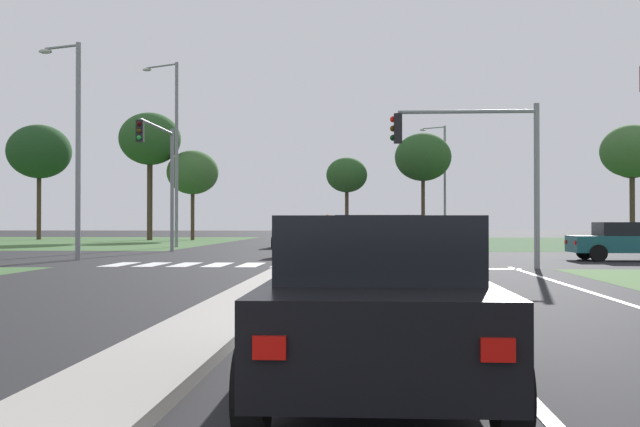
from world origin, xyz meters
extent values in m
plane|color=black|center=(0.00, 30.00, 0.00)|extent=(200.00, 200.00, 0.00)
cube|color=gray|center=(0.00, 11.00, 0.07)|extent=(1.20, 22.00, 0.14)
cube|color=gray|center=(0.00, 55.00, 0.07)|extent=(1.20, 36.00, 0.14)
cube|color=silver|center=(3.50, 4.74, 0.01)|extent=(0.14, 2.00, 0.01)
cube|color=silver|center=(3.50, 10.74, 0.01)|extent=(0.14, 2.00, 0.01)
cube|color=silver|center=(3.50, 16.74, 0.01)|extent=(0.14, 2.00, 0.01)
cube|color=silver|center=(3.80, 23.00, 0.01)|extent=(6.40, 0.50, 0.01)
cube|color=silver|center=(-6.40, 24.80, 0.01)|extent=(0.70, 2.80, 0.01)
cube|color=silver|center=(-5.25, 24.80, 0.01)|extent=(0.70, 2.80, 0.01)
cube|color=silver|center=(-4.10, 24.80, 0.01)|extent=(0.70, 2.80, 0.01)
cube|color=silver|center=(-2.95, 24.80, 0.01)|extent=(0.70, 2.80, 0.01)
cube|color=silver|center=(-1.80, 24.80, 0.01)|extent=(0.70, 2.80, 0.01)
cube|color=silver|center=(-0.65, 24.80, 0.01)|extent=(0.70, 2.80, 0.01)
cube|color=#A31919|center=(-2.30, 54.41, 0.65)|extent=(1.79, 4.22, 0.67)
cube|color=black|center=(-2.30, 54.56, 1.25)|extent=(1.57, 1.94, 0.52)
cube|color=red|center=(-1.62, 56.54, 0.72)|extent=(0.20, 0.04, 0.14)
cube|color=red|center=(-2.98, 56.54, 0.72)|extent=(0.20, 0.04, 0.14)
cylinder|color=black|center=(-1.41, 53.06, 0.32)|extent=(0.22, 0.64, 0.64)
cylinder|color=black|center=(-3.20, 53.06, 0.32)|extent=(0.22, 0.64, 0.64)
cylinder|color=black|center=(-1.41, 55.76, 0.32)|extent=(0.22, 0.64, 0.64)
cylinder|color=black|center=(-3.20, 55.76, 0.32)|extent=(0.22, 0.64, 0.64)
cube|color=#19565B|center=(12.19, 28.61, 0.64)|extent=(4.31, 1.79, 0.64)
cube|color=black|center=(12.04, 28.61, 1.22)|extent=(1.98, 1.58, 0.52)
cube|color=red|center=(10.02, 29.29, 0.70)|extent=(0.04, 0.20, 0.14)
cube|color=red|center=(10.02, 27.93, 0.70)|extent=(0.04, 0.20, 0.14)
cylinder|color=black|center=(10.82, 29.51, 0.32)|extent=(0.64, 0.22, 0.64)
cylinder|color=black|center=(10.82, 27.72, 0.32)|extent=(0.64, 0.22, 0.64)
cube|color=slate|center=(2.22, 19.17, 0.67)|extent=(1.75, 4.56, 0.70)
cube|color=black|center=(2.22, 19.02, 1.28)|extent=(1.54, 2.10, 0.52)
cube|color=red|center=(1.55, 16.88, 0.74)|extent=(0.20, 0.04, 0.14)
cube|color=red|center=(2.89, 16.88, 0.74)|extent=(0.20, 0.04, 0.14)
cylinder|color=black|center=(1.34, 20.63, 0.32)|extent=(0.22, 0.64, 0.64)
cylinder|color=black|center=(3.10, 20.63, 0.32)|extent=(0.22, 0.64, 0.64)
cylinder|color=black|center=(1.34, 17.72, 0.32)|extent=(0.22, 0.64, 0.64)
cylinder|color=black|center=(3.10, 17.72, 0.32)|extent=(0.22, 0.64, 0.64)
cube|color=black|center=(2.23, 5.40, 0.66)|extent=(1.77, 4.10, 0.69)
cube|color=black|center=(2.23, 5.25, 1.27)|extent=(1.55, 1.89, 0.52)
cube|color=red|center=(1.56, 3.33, 0.73)|extent=(0.20, 0.04, 0.14)
cube|color=red|center=(2.90, 3.33, 0.73)|extent=(0.20, 0.04, 0.14)
cylinder|color=black|center=(1.35, 6.71, 0.32)|extent=(0.22, 0.64, 0.64)
cylinder|color=black|center=(3.12, 6.71, 0.32)|extent=(0.22, 0.64, 0.64)
cylinder|color=black|center=(1.35, 4.08, 0.32)|extent=(0.22, 0.64, 0.64)
cylinder|color=black|center=(3.12, 4.08, 0.32)|extent=(0.22, 0.64, 0.64)
cube|color=silver|center=(-2.42, 61.09, 0.68)|extent=(1.83, 4.35, 0.71)
cube|color=black|center=(-2.42, 61.24, 1.29)|extent=(1.61, 2.00, 0.52)
cube|color=red|center=(-1.73, 63.28, 0.75)|extent=(0.20, 0.04, 0.14)
cube|color=red|center=(-3.12, 63.28, 0.75)|extent=(0.20, 0.04, 0.14)
cylinder|color=black|center=(-1.51, 59.70, 0.32)|extent=(0.22, 0.64, 0.64)
cylinder|color=black|center=(-3.34, 59.70, 0.32)|extent=(0.22, 0.64, 0.64)
cylinder|color=black|center=(-1.51, 62.48, 0.32)|extent=(0.22, 0.64, 0.64)
cylinder|color=black|center=(-3.34, 62.48, 0.32)|extent=(0.22, 0.64, 0.64)
cube|color=#B7B7BC|center=(0.51, 30.52, 0.66)|extent=(4.13, 1.74, 0.67)
cube|color=black|center=(0.66, 30.52, 1.25)|extent=(1.90, 1.54, 0.52)
cube|color=red|center=(2.59, 29.85, 0.72)|extent=(0.04, 0.20, 0.14)
cube|color=red|center=(2.59, 31.18, 0.72)|extent=(0.04, 0.20, 0.14)
cylinder|color=black|center=(-0.82, 29.64, 0.32)|extent=(0.64, 0.22, 0.64)
cylinder|color=black|center=(-0.82, 31.39, 0.32)|extent=(0.64, 0.22, 0.64)
cylinder|color=black|center=(1.83, 29.64, 0.32)|extent=(0.64, 0.22, 0.64)
cylinder|color=black|center=(1.83, 31.39, 0.32)|extent=(0.64, 0.22, 0.64)
cube|color=#161E47|center=(-2.16, 43.07, 0.70)|extent=(1.79, 4.50, 0.76)
cube|color=black|center=(-2.16, 43.22, 1.34)|extent=(1.58, 2.07, 0.52)
cube|color=red|center=(-1.48, 45.34, 0.78)|extent=(0.20, 0.04, 0.14)
cube|color=red|center=(-2.84, 45.34, 0.78)|extent=(0.20, 0.04, 0.14)
cylinder|color=black|center=(-1.27, 41.63, 0.32)|extent=(0.22, 0.64, 0.64)
cylinder|color=black|center=(-3.06, 41.63, 0.32)|extent=(0.22, 0.64, 0.64)
cylinder|color=black|center=(-1.27, 44.51, 0.32)|extent=(0.22, 0.64, 0.64)
cylinder|color=black|center=(-3.06, 44.51, 0.32)|extent=(0.22, 0.64, 0.64)
cube|color=#BCAD8E|center=(2.35, 13.26, 0.70)|extent=(1.72, 4.44, 0.76)
cube|color=black|center=(2.35, 13.11, 1.34)|extent=(1.52, 2.04, 0.52)
cube|color=red|center=(1.70, 11.02, 0.78)|extent=(0.20, 0.04, 0.14)
cube|color=red|center=(3.01, 11.02, 0.78)|extent=(0.20, 0.04, 0.14)
cylinder|color=black|center=(1.49, 14.68, 0.32)|extent=(0.22, 0.64, 0.64)
cylinder|color=black|center=(3.22, 14.68, 0.32)|extent=(0.22, 0.64, 0.64)
cylinder|color=black|center=(1.49, 11.84, 0.32)|extent=(0.22, 0.64, 0.64)
cylinder|color=black|center=(3.22, 11.84, 0.32)|extent=(0.22, 0.64, 0.64)
cylinder|color=gray|center=(-7.60, 36.60, 3.10)|extent=(0.18, 0.18, 6.20)
cylinder|color=gray|center=(-7.60, 33.86, 5.95)|extent=(0.12, 5.48, 0.12)
cube|color=black|center=(-7.60, 31.12, 5.42)|extent=(0.32, 0.26, 0.95)
sphere|color=#360503|center=(-7.60, 30.96, 5.72)|extent=(0.20, 0.20, 0.20)
sphere|color=#3A2405|center=(-7.60, 30.96, 5.42)|extent=(0.20, 0.20, 0.20)
sphere|color=green|center=(-7.60, 30.96, 5.12)|extent=(0.20, 0.20, 0.20)
cylinder|color=gray|center=(7.60, 23.40, 2.64)|extent=(0.18, 0.18, 5.28)
cylinder|color=gray|center=(5.39, 23.40, 5.03)|extent=(4.41, 0.12, 0.12)
cube|color=black|center=(3.19, 23.40, 4.50)|extent=(0.26, 0.32, 0.95)
sphere|color=red|center=(3.03, 23.40, 4.80)|extent=(0.20, 0.20, 0.20)
sphere|color=#3A2405|center=(3.03, 23.40, 4.50)|extent=(0.20, 0.20, 0.20)
sphere|color=black|center=(3.03, 23.40, 4.20)|extent=(0.20, 0.20, 0.20)
cylinder|color=gray|center=(-9.00, 27.66, 4.23)|extent=(0.20, 0.20, 8.47)
cylinder|color=gray|center=(-9.77, 27.94, 8.37)|extent=(1.58, 0.64, 0.10)
ellipsoid|color=#B2B2A8|center=(-10.55, 28.21, 8.27)|extent=(0.56, 0.28, 0.20)
cylinder|color=gray|center=(-9.00, 43.05, 5.47)|extent=(0.20, 0.20, 10.94)
cylinder|color=gray|center=(-10.05, 43.58, 10.84)|extent=(2.14, 1.15, 0.10)
ellipsoid|color=#B2B2A8|center=(-11.10, 44.11, 10.74)|extent=(0.56, 0.28, 0.20)
cylinder|color=gray|center=(9.00, 64.81, 4.90)|extent=(0.20, 0.20, 9.81)
cylinder|color=gray|center=(8.10, 65.41, 9.71)|extent=(1.86, 1.28, 0.10)
ellipsoid|color=#B2B2A8|center=(7.20, 66.01, 9.61)|extent=(0.56, 0.28, 0.20)
cylinder|color=#9E8966|center=(-0.03, 42.57, 0.53)|extent=(0.16, 0.16, 0.77)
cylinder|color=#9E8966|center=(-0.03, 42.57, 1.31)|extent=(0.34, 0.34, 0.81)
sphere|color=tan|center=(-0.03, 42.57, 1.83)|extent=(0.23, 0.23, 0.23)
cylinder|color=#423323|center=(-25.48, 61.59, 3.00)|extent=(0.37, 0.37, 5.99)
ellipsoid|color=#1E421E|center=(-25.48, 61.59, 7.46)|extent=(5.35, 5.35, 4.55)
cylinder|color=#423323|center=(-15.54, 60.19, 3.47)|extent=(0.45, 0.45, 6.94)
ellipsoid|color=#285123|center=(-15.54, 60.19, 8.33)|extent=(5.05, 5.05, 4.29)
cylinder|color=#423323|center=(-12.03, 60.43, 2.20)|extent=(0.31, 0.31, 4.40)
ellipsoid|color=#38602D|center=(-12.03, 60.43, 5.56)|extent=(4.23, 4.23, 3.60)
cylinder|color=#423323|center=(0.60, 61.91, 2.23)|extent=(0.31, 0.31, 4.46)
ellipsoid|color=#285123|center=(0.60, 61.91, 5.40)|extent=(3.41, 3.41, 2.90)
cylinder|color=#423323|center=(6.89, 61.67, 2.78)|extent=(0.31, 0.31, 5.56)
ellipsoid|color=#285123|center=(6.89, 61.67, 6.84)|extent=(4.64, 4.64, 3.95)
cylinder|color=#423323|center=(23.62, 61.35, 2.75)|extent=(0.42, 0.42, 5.50)
ellipsoid|color=#4C4728|center=(23.62, 61.35, 6.40)|extent=(3.26, 3.26, 2.77)
cylinder|color=#423323|center=(23.14, 59.99, 2.87)|extent=(0.28, 0.28, 5.75)
ellipsoid|color=#38602D|center=(23.14, 59.99, 7.09)|extent=(4.87, 4.87, 4.14)
camera|label=1|loc=(2.13, -1.16, 1.48)|focal=42.66mm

